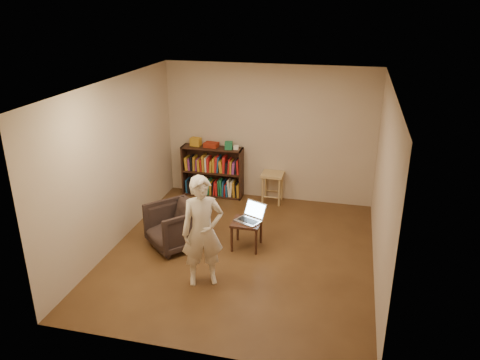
% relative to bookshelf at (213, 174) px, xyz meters
% --- Properties ---
extents(floor, '(4.50, 4.50, 0.00)m').
position_rel_bookshelf_xyz_m(floor, '(1.08, -2.09, -0.44)').
color(floor, '#482D17').
rests_on(floor, ground).
extents(ceiling, '(4.50, 4.50, 0.00)m').
position_rel_bookshelf_xyz_m(ceiling, '(1.08, -2.09, 2.16)').
color(ceiling, white).
rests_on(ceiling, wall_back).
extents(wall_back, '(4.00, 0.00, 4.00)m').
position_rel_bookshelf_xyz_m(wall_back, '(1.08, 0.16, 0.86)').
color(wall_back, '#C8B497').
rests_on(wall_back, floor).
extents(wall_left, '(0.00, 4.50, 4.50)m').
position_rel_bookshelf_xyz_m(wall_left, '(-0.92, -2.09, 0.86)').
color(wall_left, '#C8B497').
rests_on(wall_left, floor).
extents(wall_right, '(0.00, 4.50, 4.50)m').
position_rel_bookshelf_xyz_m(wall_right, '(3.08, -2.09, 0.86)').
color(wall_right, '#C8B497').
rests_on(wall_right, floor).
extents(bookshelf, '(1.20, 0.30, 1.00)m').
position_rel_bookshelf_xyz_m(bookshelf, '(0.00, 0.00, 0.00)').
color(bookshelf, black).
rests_on(bookshelf, floor).
extents(box_yellow, '(0.21, 0.17, 0.16)m').
position_rel_bookshelf_xyz_m(box_yellow, '(-0.34, 0.02, 0.64)').
color(box_yellow, '#BF8A21').
rests_on(box_yellow, bookshelf).
extents(red_cloth, '(0.29, 0.22, 0.09)m').
position_rel_bookshelf_xyz_m(red_cloth, '(-0.02, 0.01, 0.60)').
color(red_cloth, maroon).
rests_on(red_cloth, bookshelf).
extents(box_green, '(0.16, 0.16, 0.14)m').
position_rel_bookshelf_xyz_m(box_green, '(0.34, -0.04, 0.63)').
color(box_green, '#1D7043').
rests_on(box_green, bookshelf).
extents(box_white, '(0.10, 0.10, 0.07)m').
position_rel_bookshelf_xyz_m(box_white, '(0.48, -0.02, 0.60)').
color(box_white, white).
rests_on(box_white, bookshelf).
extents(stool, '(0.41, 0.41, 0.59)m').
position_rel_bookshelf_xyz_m(stool, '(1.21, -0.06, 0.03)').
color(stool, tan).
rests_on(stool, floor).
extents(armchair, '(1.07, 1.07, 0.70)m').
position_rel_bookshelf_xyz_m(armchair, '(0.01, -2.13, -0.09)').
color(armchair, '#322521').
rests_on(armchair, floor).
extents(side_table, '(0.44, 0.44, 0.45)m').
position_rel_bookshelf_xyz_m(side_table, '(1.12, -1.89, -0.06)').
color(side_table, black).
rests_on(side_table, floor).
extents(laptop, '(0.50, 0.51, 0.26)m').
position_rel_bookshelf_xyz_m(laptop, '(1.17, -1.84, 0.07)').
color(laptop, '#BCBCC1').
rests_on(laptop, side_table).
extents(person, '(0.68, 0.58, 1.57)m').
position_rel_bookshelf_xyz_m(person, '(0.76, -2.98, 0.34)').
color(person, beige).
rests_on(person, floor).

